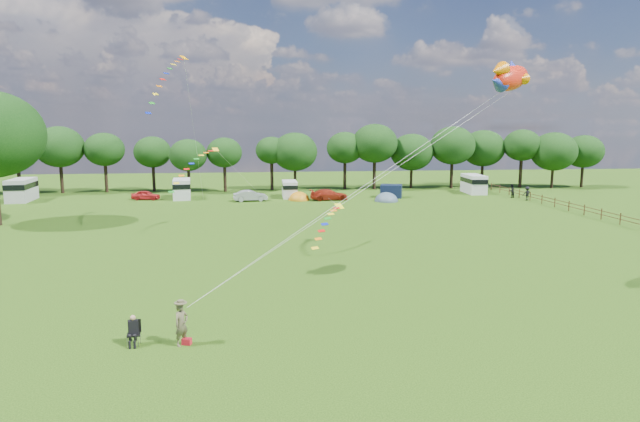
{
  "coord_description": "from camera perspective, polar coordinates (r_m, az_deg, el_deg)",
  "views": [
    {
      "loc": [
        -4.28,
        -28.01,
        9.66
      ],
      "look_at": [
        0.0,
        8.0,
        4.0
      ],
      "focal_mm": 30.0,
      "sensor_mm": 36.0,
      "label": 1
    }
  ],
  "objects": [
    {
      "name": "kite_bag",
      "position": [
        25.47,
        -14.03,
        -13.34
      ],
      "size": [
        0.46,
        0.37,
        0.29
      ],
      "primitive_type": "cube",
      "rotation": [
        0.0,
        0.0,
        -0.27
      ],
      "color": "red",
      "rests_on": "ground"
    },
    {
      "name": "campervan_d",
      "position": [
        82.89,
        16.07,
        2.86
      ],
      "size": [
        2.8,
        5.79,
        2.76
      ],
      "rotation": [
        0.0,
        0.0,
        1.5
      ],
      "color": "silver",
      "rests_on": "ground"
    },
    {
      "name": "fish_kite",
      "position": [
        32.29,
        19.45,
        13.26
      ],
      "size": [
        3.71,
        3.16,
        2.08
      ],
      "rotation": [
        0.0,
        -0.21,
        0.64
      ],
      "color": "red",
      "rests_on": "ground"
    },
    {
      "name": "campervan_c",
      "position": [
        74.93,
        -3.26,
        2.4
      ],
      "size": [
        2.04,
        4.71,
        2.3
      ],
      "rotation": [
        0.0,
        0.0,
        1.56
      ],
      "color": "silver",
      "rests_on": "ground"
    },
    {
      "name": "tent_orange",
      "position": [
        72.17,
        -2.25,
        1.19
      ],
      "size": [
        2.87,
        3.14,
        2.24
      ],
      "color": "#C47910",
      "rests_on": "ground"
    },
    {
      "name": "car_a",
      "position": [
        76.04,
        -18.08,
        1.62
      ],
      "size": [
        4.0,
        2.02,
        1.28
      ],
      "primitive_type": "imported",
      "rotation": [
        0.0,
        0.0,
        1.43
      ],
      "color": "red",
      "rests_on": "ground"
    },
    {
      "name": "walker_b",
      "position": [
        76.87,
        21.23,
        1.76
      ],
      "size": [
        1.23,
        0.59,
        1.88
      ],
      "primitive_type": "imported",
      "rotation": [
        0.0,
        0.0,
        3.16
      ],
      "color": "black",
      "rests_on": "ground"
    },
    {
      "name": "car_b",
      "position": [
        71.5,
        -7.44,
        1.62
      ],
      "size": [
        4.32,
        2.12,
        1.46
      ],
      "primitive_type": "imported",
      "rotation": [
        0.0,
        0.0,
        1.71
      ],
      "color": "gray",
      "rests_on": "ground"
    },
    {
      "name": "walker_a",
      "position": [
        78.97,
        19.76,
        2.02
      ],
      "size": [
        1.1,
        0.96,
        1.92
      ],
      "primitive_type": "imported",
      "rotation": [
        0.0,
        0.0,
        3.66
      ],
      "color": "black",
      "rests_on": "ground"
    },
    {
      "name": "campervan_b",
      "position": [
        76.02,
        -14.52,
        2.38
      ],
      "size": [
        2.94,
        5.69,
        2.68
      ],
      "rotation": [
        0.0,
        0.0,
        1.69
      ],
      "color": "silver",
      "rests_on": "ground"
    },
    {
      "name": "ground_plane",
      "position": [
        29.93,
        1.83,
        -9.96
      ],
      "size": [
        180.0,
        180.0,
        0.0
      ],
      "primitive_type": "plane",
      "color": "black",
      "rests_on": "ground"
    },
    {
      "name": "campervan_a",
      "position": [
        81.44,
        -29.23,
        2.05
      ],
      "size": [
        3.12,
        6.24,
        2.96
      ],
      "rotation": [
        0.0,
        0.0,
        1.66
      ],
      "color": "#B3B3B5",
      "rests_on": "ground"
    },
    {
      "name": "camp_chair",
      "position": [
        25.85,
        -19.27,
        -11.59
      ],
      "size": [
        0.64,
        0.64,
        1.41
      ],
      "rotation": [
        0.0,
        0.0,
        0.15
      ],
      "color": "#99999E",
      "rests_on": "ground"
    },
    {
      "name": "tent_greyblue",
      "position": [
        71.54,
        7.09,
        1.06
      ],
      "size": [
        3.17,
        3.47,
        2.36
      ],
      "color": "#435664",
      "rests_on": "ground"
    },
    {
      "name": "streamer_kite_b",
      "position": [
        50.64,
        -12.91,
        5.11
      ],
      "size": [
        4.26,
        4.55,
        3.78
      ],
      "rotation": [
        0.0,
        0.0,
        0.42
      ],
      "color": "yellow",
      "rests_on": "ground"
    },
    {
      "name": "kite_flyer",
      "position": [
        25.13,
        -14.57,
        -11.62
      ],
      "size": [
        0.83,
        0.85,
        1.96
      ],
      "primitive_type": "imported",
      "rotation": [
        0.0,
        0.0,
        0.83
      ],
      "color": "brown",
      "rests_on": "ground"
    },
    {
      "name": "tree_line",
      "position": [
        83.61,
        -0.19,
        6.6
      ],
      "size": [
        102.98,
        10.98,
        10.27
      ],
      "color": "black",
      "rests_on": "ground"
    },
    {
      "name": "car_c",
      "position": [
        71.97,
        0.97,
        1.75
      ],
      "size": [
        5.05,
        2.4,
        1.48
      ],
      "primitive_type": "imported",
      "rotation": [
        0.0,
        0.0,
        1.64
      ],
      "color": "maroon",
      "rests_on": "ground"
    },
    {
      "name": "awning_navy",
      "position": [
        75.36,
        7.6,
        2.12
      ],
      "size": [
        3.48,
        3.15,
        1.8
      ],
      "primitive_type": "cube",
      "rotation": [
        0.0,
        0.0,
        -0.33
      ],
      "color": "black",
      "rests_on": "ground"
    },
    {
      "name": "streamer_kite_a",
      "position": [
        53.94,
        -15.79,
        13.83
      ],
      "size": [
        3.4,
        5.71,
        5.8
      ],
      "rotation": [
        0.0,
        0.0,
        0.95
      ],
      "color": "#FE9A00",
      "rests_on": "ground"
    },
    {
      "name": "streamer_kite_c",
      "position": [
        42.89,
        1.06,
        -0.83
      ],
      "size": [
        3.28,
        4.99,
        2.84
      ],
      "rotation": [
        0.0,
        0.0,
        0.54
      ],
      "color": "#FFF712",
      "rests_on": "ground"
    },
    {
      "name": "fence",
      "position": [
        72.82,
        23.17,
        1.09
      ],
      "size": [
        0.12,
        33.12,
        1.2
      ],
      "color": "#472D19",
      "rests_on": "ground"
    }
  ]
}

